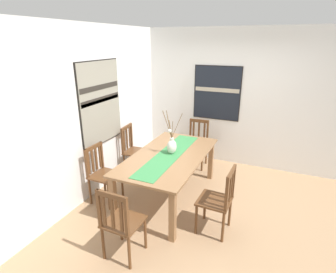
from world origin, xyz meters
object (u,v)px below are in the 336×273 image
Objects in this scene: chair_0 at (197,143)px; chair_2 at (219,200)px; chair_4 at (134,150)px; dining_table at (169,160)px; chair_1 at (102,173)px; painting_on_back_wall at (100,103)px; centerpiece_vase at (172,145)px; chair_3 at (121,222)px; painting_on_side_wall at (217,93)px.

chair_0 is 2.07m from chair_2.
chair_2 is 0.99× the size of chair_4.
chair_0 is at bearing -48.90° from chair_4.
chair_2 is (-0.49, -0.92, -0.18)m from dining_table.
painting_on_back_wall is (0.45, 0.27, 1.00)m from chair_1.
centerpiece_vase is 1.14m from chair_2.
chair_4 reaches higher than chair_3.
dining_table is at bearing -87.86° from painting_on_back_wall.
chair_2 is (-0.00, -1.85, -0.00)m from chair_1.
painting_on_back_wall is at bearing 78.11° from chair_2.
painting_on_back_wall is 2.35m from painting_on_side_wall.
chair_2 is at bearing -121.39° from centerpiece_vase.
chair_0 is at bearing -0.08° from centerpiece_vase.
painting_on_side_wall reaches higher than centerpiece_vase.
chair_3 is (-0.91, 0.92, 0.00)m from chair_2.
chair_4 reaches higher than dining_table.
centerpiece_vase is 0.72× the size of chair_4.
chair_2 is 1.29m from chair_3.
chair_4 is at bearing 64.78° from centerpiece_vase.
chair_0 is 2.77m from chair_3.
chair_4 is at bearing -23.63° from painting_on_back_wall.
chair_4 is (1.01, 0.02, 0.00)m from chair_1.
painting_on_back_wall reaches higher than chair_1.
painting_on_side_wall reaches higher than chair_3.
dining_table is 2.09× the size of chair_2.
chair_0 is (1.37, -0.02, -0.18)m from dining_table.
chair_3 reaches higher than chair_1.
dining_table is at bearing -118.48° from chair_4.
chair_2 is 2.13m from chair_4.
painting_on_side_wall is at bearing -27.95° from chair_1.
chair_0 is at bearing -0.84° from dining_table.
chair_2 reaches higher than chair_0.
chair_4 is 1.17m from painting_on_back_wall.
dining_table is 0.24m from centerpiece_vase.
centerpiece_vase is at bearing 179.92° from chair_0.
dining_table is 2.13× the size of chair_1.
centerpiece_vase is 1.17m from chair_1.
painting_on_back_wall reaches higher than chair_0.
chair_1 is 1.85m from chair_2.
chair_1 is 1.01m from chair_4.
chair_3 is at bearing -153.38° from chair_4.
chair_4 is 0.89× the size of painting_on_side_wall.
dining_table is 1.96m from painting_on_side_wall.
painting_on_side_wall is (2.27, -1.21, 0.96)m from chair_1.
chair_2 is 0.87× the size of painting_on_side_wall.
chair_1 is (-0.49, 0.93, -0.18)m from dining_table.
painting_on_side_wall reaches higher than chair_0.
chair_2 is 2.55m from painting_on_side_wall.
chair_0 is 0.98× the size of chair_4.
chair_4 reaches higher than chair_0.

